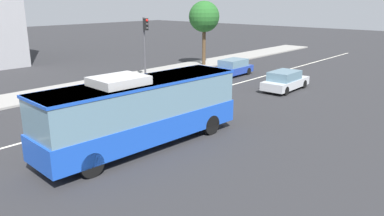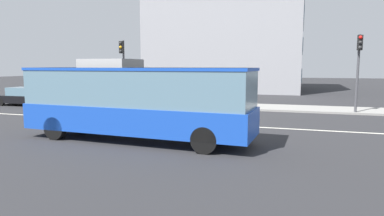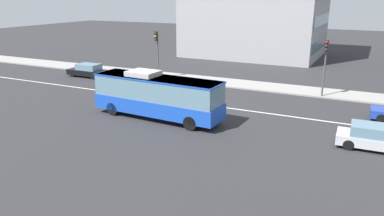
{
  "view_description": "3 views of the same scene",
  "coord_description": "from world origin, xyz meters",
  "px_view_note": "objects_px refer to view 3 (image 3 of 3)",
  "views": [
    {
      "loc": [
        -11.7,
        -17.23,
        6.54
      ],
      "look_at": [
        2.14,
        -4.96,
        1.25
      ],
      "focal_mm": 35.33,
      "sensor_mm": 36.0,
      "label": 1
    },
    {
      "loc": [
        5.53,
        -17.49,
        3.16
      ],
      "look_at": [
        1.34,
        -3.89,
        1.39
      ],
      "focal_mm": 31.49,
      "sensor_mm": 36.0,
      "label": 2
    },
    {
      "loc": [
        12.78,
        -27.07,
        8.82
      ],
      "look_at": [
        2.18,
        -5.14,
        1.32
      ],
      "focal_mm": 34.46,
      "sensor_mm": 36.0,
      "label": 3
    }
  ],
  "objects_px": {
    "sedan_silver": "(376,138)",
    "traffic_light_mid_block": "(325,58)",
    "transit_bus": "(157,95)",
    "sedan_black": "(88,70)",
    "traffic_light_near_corner": "(157,46)"
  },
  "relations": [
    {
      "from": "sedan_silver",
      "to": "traffic_light_mid_block",
      "type": "xyz_separation_m",
      "value": [
        -4.37,
        10.64,
        2.84
      ]
    },
    {
      "from": "traffic_light_mid_block",
      "to": "transit_bus",
      "type": "bearing_deg",
      "value": -39.68
    },
    {
      "from": "sedan_black",
      "to": "traffic_light_mid_block",
      "type": "distance_m",
      "value": 25.06
    },
    {
      "from": "sedan_black",
      "to": "traffic_light_near_corner",
      "type": "xyz_separation_m",
      "value": [
        7.65,
        2.43,
        2.84
      ]
    },
    {
      "from": "transit_bus",
      "to": "traffic_light_near_corner",
      "type": "xyz_separation_m",
      "value": [
        -6.87,
        11.5,
        1.75
      ]
    },
    {
      "from": "traffic_light_mid_block",
      "to": "sedan_silver",
      "type": "bearing_deg",
      "value": 25.04
    },
    {
      "from": "traffic_light_near_corner",
      "to": "sedan_black",
      "type": "bearing_deg",
      "value": -71.05
    },
    {
      "from": "transit_bus",
      "to": "traffic_light_near_corner",
      "type": "height_order",
      "value": "traffic_light_near_corner"
    },
    {
      "from": "traffic_light_near_corner",
      "to": "traffic_light_mid_block",
      "type": "height_order",
      "value": "same"
    },
    {
      "from": "sedan_silver",
      "to": "sedan_black",
      "type": "bearing_deg",
      "value": 162.55
    },
    {
      "from": "transit_bus",
      "to": "sedan_black",
      "type": "height_order",
      "value": "transit_bus"
    },
    {
      "from": "traffic_light_mid_block",
      "to": "sedan_black",
      "type": "bearing_deg",
      "value": -82.25
    },
    {
      "from": "traffic_light_near_corner",
      "to": "traffic_light_mid_block",
      "type": "relative_size",
      "value": 1.0
    },
    {
      "from": "transit_bus",
      "to": "sedan_silver",
      "type": "relative_size",
      "value": 2.23
    },
    {
      "from": "sedan_black",
      "to": "sedan_silver",
      "type": "xyz_separation_m",
      "value": [
        29.17,
        -8.45,
        0.0
      ]
    }
  ]
}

